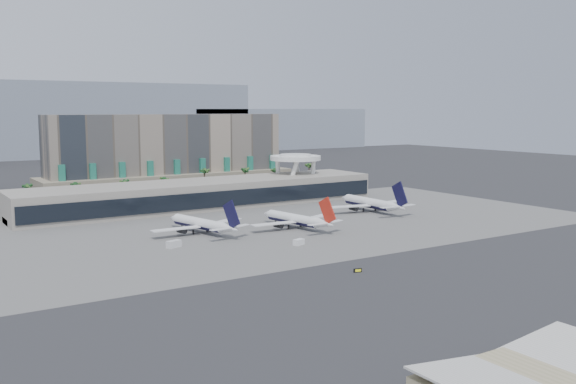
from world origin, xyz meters
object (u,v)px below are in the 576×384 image
airliner_left (201,224)px  taxiway_sign (358,270)px  service_vehicle_b (299,242)px  airliner_centre (296,219)px  airliner_right (371,203)px  service_vehicle_a (174,244)px

airliner_left → taxiway_sign: airliner_left is taller
service_vehicle_b → airliner_left: bearing=97.9°
airliner_centre → airliner_right: size_ratio=0.90×
airliner_right → service_vehicle_b: (-65.62, -40.90, -2.86)m
airliner_left → taxiway_sign: 75.64m
airliner_right → service_vehicle_a: bearing=-167.2°
service_vehicle_b → taxiway_sign: (-6.31, -38.59, -0.44)m
airliner_centre → taxiway_sign: size_ratio=16.39×
airliner_centre → airliner_right: airliner_right is taller
airliner_right → service_vehicle_a: airliner_right is taller
airliner_right → service_vehicle_b: 77.37m
airliner_left → service_vehicle_b: airliner_left is taller
airliner_centre → airliner_left: bearing=154.8°
airliner_left → service_vehicle_a: size_ratio=8.38×
service_vehicle_a → service_vehicle_b: (36.37, -18.77, -0.19)m
service_vehicle_a → taxiway_sign: service_vehicle_a is taller
service_vehicle_a → service_vehicle_b: bearing=-44.6°
airliner_centre → service_vehicle_a: (-52.42, -7.01, -2.30)m
service_vehicle_a → airliner_right: bearing=-5.0°
airliner_left → taxiway_sign: bearing=-92.8°
airliner_centre → service_vehicle_b: (-16.04, -25.78, -2.49)m
airliner_centre → taxiway_sign: bearing=-117.7°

